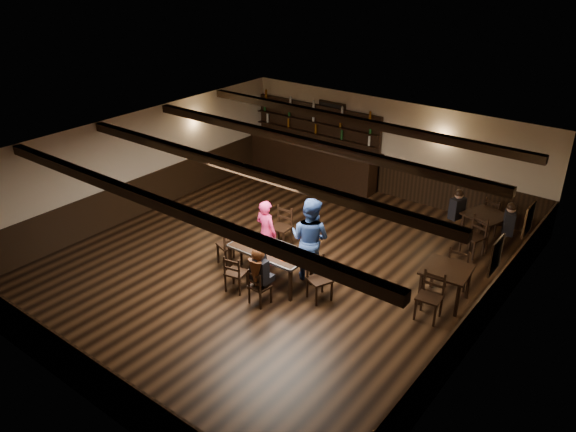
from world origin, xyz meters
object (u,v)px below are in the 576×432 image
Objects in this scene: woman_pink at (266,232)px; cake at (254,239)px; chair_near_left at (234,271)px; man_blue at (310,239)px; chair_near_right at (257,285)px; bar_counter at (312,154)px; dining_table at (270,252)px.

cake is (0.05, -0.47, 0.05)m from woman_pink.
man_blue is (0.88, 1.40, 0.43)m from chair_near_left.
bar_counter is at bearing 116.41° from chair_near_right.
bar_counter is (-2.18, 5.21, -0.07)m from cake.
dining_table is 2.07× the size of chair_near_left.
cake is at bearing -67.29° from bar_counter.
man_blue is at bearing 27.79° from cake.
man_blue is 0.41× the size of bar_counter.
cake is at bearing 133.45° from chair_near_right.
man_blue is at bearing 81.97° from chair_near_right.
chair_near_right is at bearing -5.50° from chair_near_left.
bar_counter is (-3.04, 6.11, 0.27)m from chair_near_right.
chair_near_right is 2.45× the size of cake.
chair_near_right is (0.37, -0.85, -0.22)m from dining_table.
man_blue is at bearing -55.10° from bar_counter.
man_blue reaches higher than woman_pink.
cake is 5.65m from bar_counter.
chair_near_left reaches higher than chair_near_right.
dining_table is at bearing -6.12° from cake.
dining_table is 0.96m from chair_near_right.
woman_pink is (-0.24, 1.31, 0.26)m from chair_near_left.
bar_counter is (-3.24, 4.65, -0.19)m from man_blue.
bar_counter is at bearing -60.86° from man_blue.
woman_pink is 1.13m from man_blue.
dining_table is 0.86m from chair_near_left.
woman_pink reaches higher than cake.
man_blue is (1.11, 0.09, 0.17)m from woman_pink.
chair_near_left reaches higher than dining_table.
woman_pink is 0.48m from cake.
dining_table is 5.39× the size of cake.
chair_near_left is 0.18× the size of bar_counter.
bar_counter is (-2.67, 5.26, 0.04)m from dining_table.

